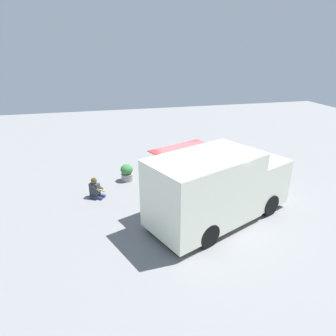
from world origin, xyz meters
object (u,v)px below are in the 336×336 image
food_truck (218,189)px  person_customer (95,190)px  planter_flowering_near (239,161)px  planter_flowering_far (127,172)px

food_truck → person_customer: bearing=-33.7°
food_truck → planter_flowering_near: food_truck is taller
planter_flowering_near → planter_flowering_far: size_ratio=0.90×
person_customer → planter_flowering_near: bearing=-168.7°
food_truck → planter_flowering_far: (2.60, -3.96, -0.77)m
person_customer → planter_flowering_near: person_customer is taller
food_truck → person_customer: food_truck is taller
planter_flowering_near → planter_flowering_far: (5.45, 0.07, 0.01)m
food_truck → person_customer: size_ratio=6.54×
person_customer → food_truck: bearing=146.3°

